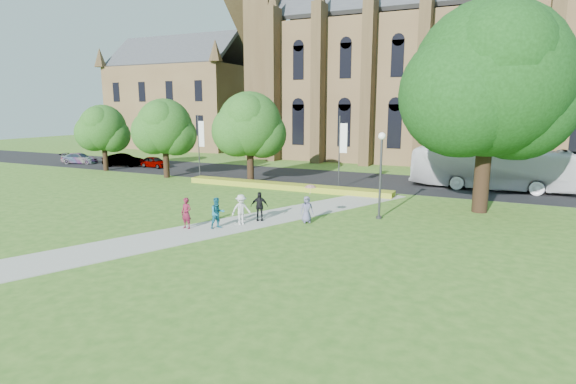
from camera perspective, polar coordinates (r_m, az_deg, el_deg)
The scene contains 23 objects.
ground at distance 25.13m, azimuth -9.14°, elevation -4.88°, with size 160.00×160.00×0.00m, color #34631D.
road at distance 42.80m, azimuth 5.92°, elevation 1.70°, with size 160.00×10.00×0.02m, color black.
footpath at distance 25.93m, azimuth -7.91°, elevation -4.31°, with size 3.20×30.00×0.04m, color #B2B2A8.
flower_hedge at distance 37.28m, azimuth -0.39°, elevation 0.74°, with size 18.00×1.40×0.45m, color gold.
cathedral at distance 60.18m, azimuth 22.10°, elevation 15.99°, with size 52.60×18.25×28.00m.
building_west at distance 78.24m, azimuth -13.02°, elevation 12.33°, with size 22.00×14.00×18.30m.
streetlamp at distance 27.43m, azimuth 11.71°, elevation 3.37°, with size 0.44×0.44×5.24m.
large_tree at distance 31.07m, azimuth 24.25°, elevation 12.88°, with size 9.60×9.60×13.20m.
street_tree_0 at distance 44.50m, azimuth -15.43°, elevation 8.01°, with size 5.20×5.20×7.50m.
street_tree_1 at distance 39.74m, azimuth -4.88°, elevation 8.57°, with size 5.60×5.60×8.05m.
street_tree_2 at distance 51.45m, azimuth -22.44°, elevation 7.52°, with size 4.80×4.80×6.95m.
banner_pole_0 at distance 37.20m, azimuth 6.70°, elevation 5.56°, with size 0.70×0.10×6.00m.
banner_pole_1 at distance 43.62m, azimuth -11.16°, elevation 6.19°, with size 0.70×0.10×6.00m.
tour_coach at distance 40.32m, azimuth 24.39°, elevation 2.77°, with size 2.96×12.64×3.52m, color silver.
car_0 at distance 52.53m, azimuth -16.60°, elevation 3.68°, with size 1.46×3.62×1.24m, color gray.
car_1 at distance 54.55m, azimuth -20.21°, elevation 3.82°, with size 1.53×4.38×1.44m, color gray.
car_2 at distance 59.46m, azimuth -24.94°, elevation 3.90°, with size 1.74×4.28×1.24m, color gray.
pedestrian_0 at distance 25.57m, azimuth -12.79°, elevation -2.63°, with size 0.64×0.42×1.74m, color maroon.
pedestrian_1 at distance 25.27m, azimuth -8.95°, elevation -2.65°, with size 0.85×0.66×1.74m, color #175E75.
pedestrian_2 at distance 25.92m, azimuth -5.96°, elevation -2.23°, with size 1.13×0.65×1.75m, color #BABABA.
pedestrian_3 at distance 26.71m, azimuth -3.67°, elevation -1.81°, with size 1.02×0.42×1.74m, color black.
pedestrian_4 at distance 26.29m, azimuth 2.39°, elevation -2.21°, with size 0.76×0.50×1.56m, color slate.
parasol at distance 26.09m, azimuth 2.86°, elevation 0.11°, with size 0.67×0.67×0.59m, color #DD9CB8.
Camera 1 is at (13.63, -20.02, 6.72)m, focal length 28.00 mm.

